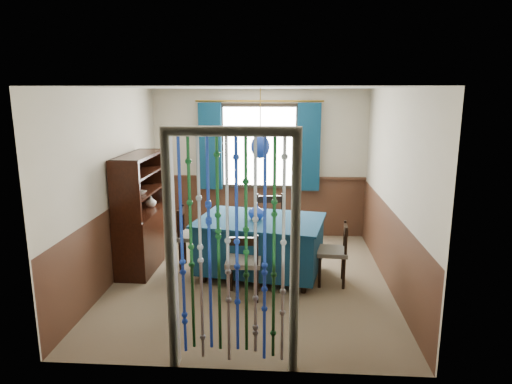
# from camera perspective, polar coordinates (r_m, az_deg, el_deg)

# --- Properties ---
(floor) EXTENTS (4.00, 4.00, 0.00)m
(floor) POSITION_cam_1_polar(r_m,az_deg,el_deg) (6.18, -0.71, -10.93)
(floor) COLOR brown
(floor) RESTS_ON ground
(ceiling) EXTENTS (4.00, 4.00, 0.00)m
(ceiling) POSITION_cam_1_polar(r_m,az_deg,el_deg) (5.67, -0.78, 12.92)
(ceiling) COLOR silver
(ceiling) RESTS_ON ground
(wall_back) EXTENTS (3.60, 0.00, 3.60)m
(wall_back) POSITION_cam_1_polar(r_m,az_deg,el_deg) (7.76, 0.44, 3.55)
(wall_back) COLOR #BDB39A
(wall_back) RESTS_ON ground
(wall_front) EXTENTS (3.60, 0.00, 3.60)m
(wall_front) POSITION_cam_1_polar(r_m,az_deg,el_deg) (3.87, -3.11, -5.71)
(wall_front) COLOR #BDB39A
(wall_front) RESTS_ON ground
(wall_left) EXTENTS (0.00, 4.00, 4.00)m
(wall_left) POSITION_cam_1_polar(r_m,az_deg,el_deg) (6.20, -17.55, 0.68)
(wall_left) COLOR #BDB39A
(wall_left) RESTS_ON ground
(wall_right) EXTENTS (0.00, 4.00, 4.00)m
(wall_right) POSITION_cam_1_polar(r_m,az_deg,el_deg) (5.93, 16.86, 0.21)
(wall_right) COLOR #BDB39A
(wall_right) RESTS_ON ground
(wainscot_back) EXTENTS (3.60, 0.00, 3.60)m
(wainscot_back) POSITION_cam_1_polar(r_m,az_deg,el_deg) (7.90, 0.42, -1.85)
(wainscot_back) COLOR #46291A
(wainscot_back) RESTS_ON ground
(wainscot_front) EXTENTS (3.60, 0.00, 3.60)m
(wainscot_front) POSITION_cam_1_polar(r_m,az_deg,el_deg) (4.18, -2.95, -15.45)
(wainscot_front) COLOR #46291A
(wainscot_front) RESTS_ON ground
(wainscot_left) EXTENTS (0.00, 4.00, 4.00)m
(wainscot_left) POSITION_cam_1_polar(r_m,az_deg,el_deg) (6.39, -16.98, -5.92)
(wainscot_left) COLOR #46291A
(wainscot_left) RESTS_ON ground
(wainscot_right) EXTENTS (0.00, 4.00, 4.00)m
(wainscot_right) POSITION_cam_1_polar(r_m,az_deg,el_deg) (6.13, 16.28, -6.66)
(wainscot_right) COLOR #46291A
(wainscot_right) RESTS_ON ground
(window) EXTENTS (1.32, 0.12, 1.42)m
(window) POSITION_cam_1_polar(r_m,az_deg,el_deg) (7.67, 0.42, 5.71)
(window) COLOR black
(window) RESTS_ON wall_back
(doorway) EXTENTS (1.16, 0.12, 2.18)m
(doorway) POSITION_cam_1_polar(r_m,az_deg,el_deg) (4.00, -2.97, -8.16)
(doorway) COLOR silver
(doorway) RESTS_ON ground
(dining_table) EXTENTS (1.82, 1.42, 0.79)m
(dining_table) POSITION_cam_1_polar(r_m,az_deg,el_deg) (6.18, 0.51, -6.41)
(dining_table) COLOR #0E304A
(dining_table) RESTS_ON floor
(chair_near) EXTENTS (0.42, 0.40, 0.84)m
(chair_near) POSITION_cam_1_polar(r_m,az_deg,el_deg) (5.53, -1.59, -8.83)
(chair_near) COLOR black
(chair_near) RESTS_ON floor
(chair_far) EXTENTS (0.52, 0.50, 0.94)m
(chair_far) POSITION_cam_1_polar(r_m,az_deg,el_deg) (6.84, 1.82, -4.14)
(chair_far) COLOR black
(chair_far) RESTS_ON floor
(chair_left) EXTENTS (0.44, 0.46, 0.89)m
(chair_left) POSITION_cam_1_polar(r_m,az_deg,el_deg) (6.48, -8.00, -5.48)
(chair_left) COLOR black
(chair_left) RESTS_ON floor
(chair_right) EXTENTS (0.41, 0.43, 0.81)m
(chair_right) POSITION_cam_1_polar(r_m,az_deg,el_deg) (6.01, 9.76, -7.37)
(chair_right) COLOR black
(chair_right) RESTS_ON floor
(sideboard) EXTENTS (0.45, 1.24, 1.62)m
(sideboard) POSITION_cam_1_polar(r_m,az_deg,el_deg) (6.66, -14.04, -4.38)
(sideboard) COLOR black
(sideboard) RESTS_ON floor
(pendant_lamp) EXTENTS (0.24, 0.24, 0.89)m
(pendant_lamp) POSITION_cam_1_polar(r_m,az_deg,el_deg) (5.89, 0.54, 5.72)
(pendant_lamp) COLOR olive
(pendant_lamp) RESTS_ON ceiling
(vase_table) EXTENTS (0.21, 0.21, 0.20)m
(vase_table) POSITION_cam_1_polar(r_m,az_deg,el_deg) (6.05, 0.03, -2.50)
(vase_table) COLOR #163398
(vase_table) RESTS_ON dining_table
(bowl_shelf) EXTENTS (0.25, 0.25, 0.05)m
(bowl_shelf) POSITION_cam_1_polar(r_m,az_deg,el_deg) (6.31, -14.36, -0.04)
(bowl_shelf) COLOR beige
(bowl_shelf) RESTS_ON sideboard
(vase_sideboard) EXTENTS (0.21, 0.21, 0.18)m
(vase_sideboard) POSITION_cam_1_polar(r_m,az_deg,el_deg) (6.81, -13.00, -1.07)
(vase_sideboard) COLOR beige
(vase_sideboard) RESTS_ON sideboard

